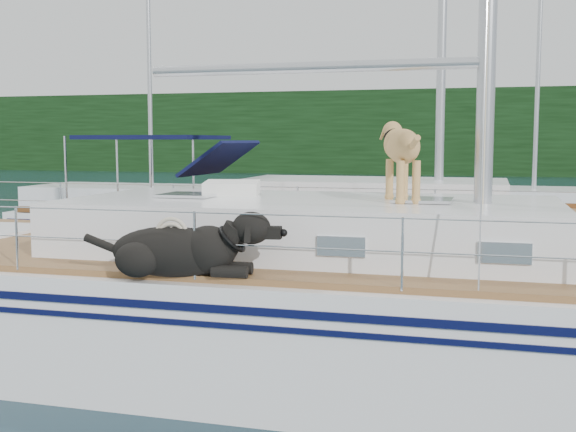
% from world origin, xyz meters
% --- Properties ---
extents(ground, '(120.00, 120.00, 0.00)m').
position_xyz_m(ground, '(0.00, 0.00, 0.00)').
color(ground, black).
rests_on(ground, ground).
extents(tree_line, '(90.00, 3.00, 6.00)m').
position_xyz_m(tree_line, '(0.00, 45.00, 3.00)').
color(tree_line, black).
rests_on(tree_line, ground).
extents(shore_bank, '(92.00, 1.00, 1.20)m').
position_xyz_m(shore_bank, '(0.00, 46.20, 0.60)').
color(shore_bank, '#595147').
rests_on(shore_bank, ground).
extents(main_sailboat, '(12.00, 3.90, 14.01)m').
position_xyz_m(main_sailboat, '(0.10, -0.01, 0.68)').
color(main_sailboat, white).
rests_on(main_sailboat, ground).
extents(neighbor_sailboat, '(11.00, 3.50, 13.30)m').
position_xyz_m(neighbor_sailboat, '(-0.51, 5.73, 0.63)').
color(neighbor_sailboat, white).
rests_on(neighbor_sailboat, ground).
extents(bg_boat_west, '(8.00, 3.00, 11.65)m').
position_xyz_m(bg_boat_west, '(-8.00, 14.00, 0.45)').
color(bg_boat_west, white).
rests_on(bg_boat_west, ground).
extents(bg_boat_center, '(7.20, 3.00, 11.65)m').
position_xyz_m(bg_boat_center, '(4.00, 16.00, 0.45)').
color(bg_boat_center, white).
rests_on(bg_boat_center, ground).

